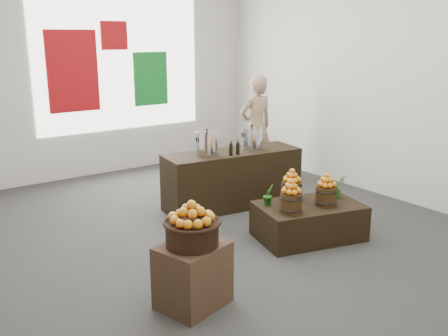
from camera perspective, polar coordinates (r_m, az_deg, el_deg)
ground at (r=6.77m, az=-0.85°, el=-6.77°), size 7.00×7.00×0.00m
back_wall at (r=9.39m, az=-13.50°, el=11.46°), size 6.00×0.04×4.00m
back_opening at (r=9.49m, az=-11.75°, el=11.59°), size 3.20×0.02×2.40m
deco_red_left at (r=9.16m, az=-16.91°, el=10.52°), size 0.90×0.04×1.40m
deco_green_right at (r=9.77m, az=-8.38°, el=10.06°), size 0.70×0.04×1.00m
deco_red_upper at (r=9.43m, az=-12.46°, el=14.58°), size 0.50×0.04×0.50m
crate at (r=4.84m, az=-3.58°, el=-12.12°), size 0.73×0.65×0.62m
wicker_basket at (r=4.66m, az=-3.66°, el=-7.51°), size 0.49×0.49×0.22m
apples_in_basket at (r=4.58m, az=-3.71°, el=-5.01°), size 0.39×0.39×0.21m
display_table at (r=6.45m, az=9.65°, el=-6.00°), size 1.45×1.10×0.45m
apple_bucket_front_left at (r=6.01m, az=7.64°, el=-4.00°), size 0.26×0.26×0.24m
apples_in_bucket_front_left at (r=5.95m, az=7.70°, el=-2.12°), size 0.19×0.19×0.17m
apple_bucket_front_right at (r=6.34m, az=11.56°, el=-3.16°), size 0.26×0.26×0.24m
apples_in_bucket_front_right at (r=6.28m, az=11.66°, el=-1.37°), size 0.19×0.19×0.17m
apple_bucket_rear at (r=6.47m, az=7.72°, el=-2.62°), size 0.26×0.26×0.24m
apples_in_bucket_rear at (r=6.41m, az=7.78°, el=-0.86°), size 0.19×0.19×0.17m
herb_garnish_right at (r=6.67m, az=12.55°, el=-2.04°), size 0.27×0.23×0.30m
herb_garnish_left at (r=6.25m, az=5.10°, el=-3.05°), size 0.17×0.15×0.27m
counter at (r=7.47m, az=0.96°, el=-1.25°), size 2.13×0.92×0.84m
stock_pot_left at (r=7.14m, az=-1.98°, el=2.77°), size 0.32×0.32×0.32m
stock_pot_center at (r=7.49m, az=3.17°, el=3.34°), size 0.32×0.32×0.32m
oil_cruets at (r=7.17m, az=1.78°, el=2.48°), size 0.16×0.08×0.23m
shopper at (r=9.00m, az=3.66°, el=4.73°), size 0.69×0.48×1.83m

